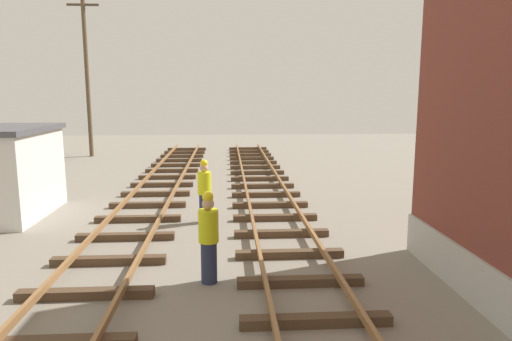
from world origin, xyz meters
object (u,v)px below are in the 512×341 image
Objects in this scene: track_worker_foreground at (204,191)px; track_worker_distant at (209,238)px; parked_car_black at (16,145)px; utility_pole_far at (87,76)px.

track_worker_foreground is 1.00× the size of track_worker_distant.
parked_car_black is 5.56m from utility_pole_far.
track_worker_foreground is 4.40m from track_worker_distant.
utility_pole_far reaches higher than track_worker_foreground.
parked_car_black is at bearing 129.94° from track_worker_foreground.
parked_car_black is at bearing -156.25° from utility_pole_far.
utility_pole_far reaches higher than track_worker_distant.
track_worker_foreground is (11.12, -13.28, 0.03)m from parked_car_black.
utility_pole_far is at bearing 111.88° from track_worker_distant.
utility_pole_far is at bearing 23.75° from parked_car_black.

